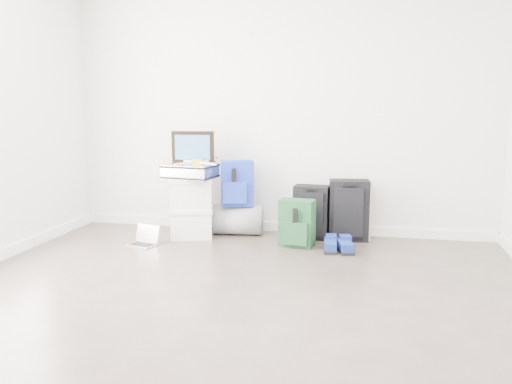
% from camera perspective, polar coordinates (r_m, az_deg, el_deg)
% --- Properties ---
extents(ground, '(5.00, 5.00, 0.00)m').
position_cam_1_polar(ground, '(3.61, -4.41, -13.35)').
color(ground, '#3C322C').
rests_on(ground, ground).
extents(room_envelope, '(4.52, 5.02, 2.71)m').
position_cam_1_polar(room_envelope, '(3.35, -4.71, 15.01)').
color(room_envelope, silver).
rests_on(room_envelope, ground).
extents(boxes_stack, '(0.52, 0.47, 0.62)m').
position_cam_1_polar(boxes_stack, '(5.64, -6.86, -1.63)').
color(boxes_stack, silver).
rests_on(boxes_stack, ground).
extents(briefcase, '(0.54, 0.42, 0.14)m').
position_cam_1_polar(briefcase, '(5.58, -6.94, 2.20)').
color(briefcase, '#B2B2B7').
rests_on(briefcase, boxes_stack).
extents(painting, '(0.44, 0.08, 0.33)m').
position_cam_1_polar(painting, '(5.65, -6.67, 4.71)').
color(painting, black).
rests_on(painting, briefcase).
extents(drone, '(0.50, 0.50, 0.05)m').
position_cam_1_polar(drone, '(5.52, -6.24, 3.14)').
color(drone, yellow).
rests_on(drone, briefcase).
extents(duffel_bag, '(0.54, 0.36, 0.32)m').
position_cam_1_polar(duffel_bag, '(5.75, -1.92, -2.91)').
color(duffel_bag, gray).
rests_on(duffel_bag, ground).
extents(blue_backpack, '(0.38, 0.33, 0.47)m').
position_cam_1_polar(blue_backpack, '(5.65, -2.02, 0.84)').
color(blue_backpack, '#1929A6').
rests_on(blue_backpack, duffel_bag).
extents(large_suitcase, '(0.37, 0.25, 0.55)m').
position_cam_1_polar(large_suitcase, '(5.59, 5.85, -2.12)').
color(large_suitcase, black).
rests_on(large_suitcase, ground).
extents(green_backpack, '(0.35, 0.28, 0.46)m').
position_cam_1_polar(green_backpack, '(5.28, 4.32, -3.38)').
color(green_backpack, '#163E27').
rests_on(green_backpack, ground).
extents(carry_on, '(0.42, 0.30, 0.62)m').
position_cam_1_polar(carry_on, '(5.56, 9.74, -1.91)').
color(carry_on, black).
rests_on(carry_on, ground).
extents(shoes, '(0.31, 0.33, 0.10)m').
position_cam_1_polar(shoes, '(5.19, 8.57, -5.65)').
color(shoes, black).
rests_on(shoes, ground).
extents(rolled_rug, '(0.20, 0.20, 0.60)m').
position_cam_1_polar(rolled_rug, '(5.58, 11.06, -2.03)').
color(rolled_rug, tan).
rests_on(rolled_rug, ground).
extents(laptop, '(0.31, 0.26, 0.19)m').
position_cam_1_polar(laptop, '(5.47, -11.69, -5.00)').
color(laptop, silver).
rests_on(laptop, ground).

